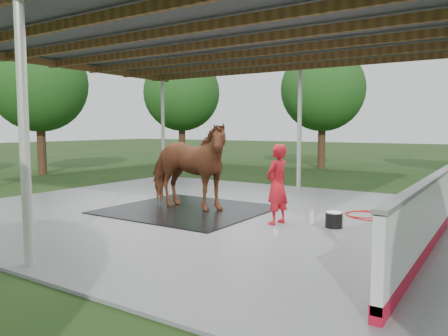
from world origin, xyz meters
The scene contains 12 objects.
ground centered at (0.00, 0.00, 0.00)m, with size 100.00×100.00×0.00m, color #1E3814.
concrete_slab centered at (0.00, 0.00, 0.03)m, with size 12.00×10.00×0.05m, color slate.
pavilion_structure centered at (0.00, 0.00, 3.97)m, with size 12.60×10.60×4.05m.
dasher_board centered at (4.60, 0.00, 0.59)m, with size 0.16×8.00×1.15m.
tree_belt centered at (0.30, 0.90, 3.79)m, with size 28.00×28.00×5.80m.
rubber_mat centered at (-0.66, -0.23, 0.06)m, with size 3.48×3.27×0.03m, color black.
horse centered at (-0.66, -0.23, 1.08)m, with size 1.08×2.37×2.00m, color brown.
handler centered at (1.76, -0.42, 0.85)m, with size 0.59×0.38×1.61m, color red.
wash_bucket centered at (2.83, -0.11, 0.21)m, with size 0.33×0.33×0.31m.
soap_bottle_a centered at (2.36, -0.06, 0.22)m, with size 0.13×0.13×0.33m, color silver.
soap_bottle_b centered at (2.18, -1.35, 0.14)m, with size 0.08×0.08×0.18m, color #338CD8.
hose_coil centered at (3.12, 1.42, 0.06)m, with size 2.09×1.30×0.02m.
Camera 1 is at (5.60, -8.23, 1.98)m, focal length 35.00 mm.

